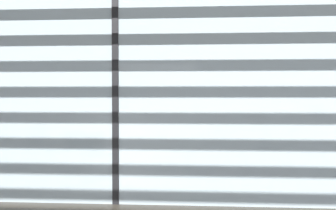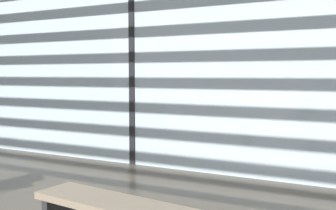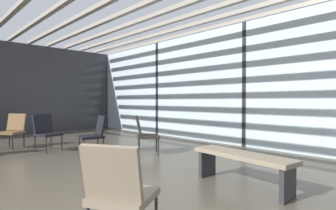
% 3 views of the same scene
% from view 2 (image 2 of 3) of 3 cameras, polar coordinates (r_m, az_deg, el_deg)
% --- Properties ---
extents(glass_curtain_wall, '(14.00, 0.08, 3.29)m').
position_cam_2_polar(glass_curtain_wall, '(6.67, -4.90, 5.73)').
color(glass_curtain_wall, silver).
rests_on(glass_curtain_wall, ground).
extents(window_mullion_1, '(0.10, 0.12, 3.29)m').
position_cam_2_polar(window_mullion_1, '(6.67, -4.90, 5.73)').
color(window_mullion_1, black).
rests_on(window_mullion_1, ground).
extents(parked_airplane, '(11.39, 4.13, 4.13)m').
position_cam_2_polar(parked_airplane, '(11.22, 14.53, 7.20)').
color(parked_airplane, '#B2BCD6').
rests_on(parked_airplane, ground).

